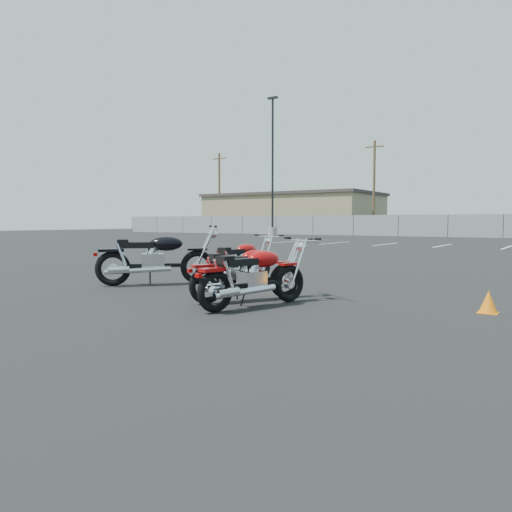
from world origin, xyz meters
The scene contains 12 objects.
ground centered at (0.00, 0.00, 0.00)m, with size 120.00×120.00×0.00m, color black.
motorcycle_front_red centered at (-0.77, 1.54, 0.44)m, with size 0.77×2.00×0.98m.
motorcycle_second_black centered at (-2.04, 0.38, 0.54)m, with size 2.01×2.04×1.18m.
motorcycle_third_red centered at (1.01, -0.68, 0.46)m, with size 1.03×2.05×1.01m.
motorcycle_rear_red centered at (0.60, -0.26, 0.45)m, with size 1.36×1.92×0.99m.
training_cone_near centered at (3.97, 0.69, 0.16)m, with size 0.26×0.26×0.31m.
light_pole_west centered at (-14.66, 25.54, 2.75)m, with size 0.80×0.70×10.50m.
chainlink_fence centered at (0.00, 35.00, 0.90)m, with size 80.06×0.06×1.80m.
tan_building_west centered at (-22.00, 42.00, 2.16)m, with size 18.40×10.40×4.30m.
utility_pole_a centered at (-30.00, 39.00, 4.69)m, with size 1.80×0.24×9.00m.
utility_pole_b centered at (-12.00, 40.00, 4.69)m, with size 1.80×0.24×9.00m.
parking_line_stripes centered at (-2.50, 20.00, 0.00)m, with size 15.12×4.00×0.01m.
Camera 1 is at (5.02, -6.76, 1.27)m, focal length 35.00 mm.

